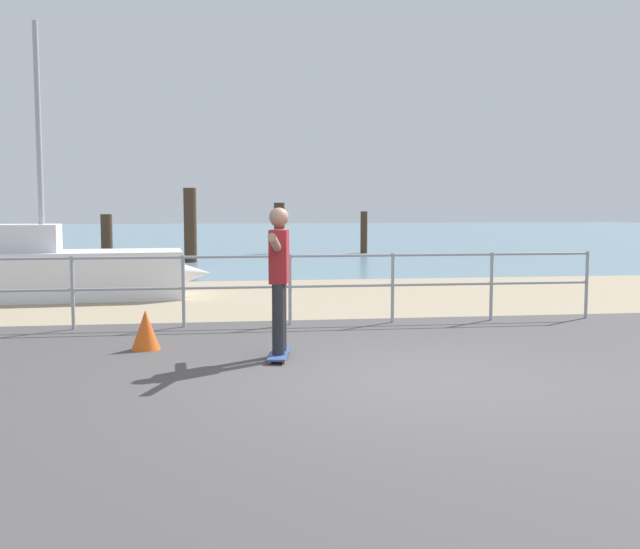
# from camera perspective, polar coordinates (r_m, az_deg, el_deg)

# --- Properties ---
(ground_plane) EXTENTS (24.00, 10.00, 0.04)m
(ground_plane) POSITION_cam_1_polar(r_m,az_deg,el_deg) (6.80, 8.48, -9.87)
(ground_plane) COLOR #474444
(ground_plane) RESTS_ON ground
(beach_strip) EXTENTS (24.00, 6.00, 0.04)m
(beach_strip) POSITION_cam_1_polar(r_m,az_deg,el_deg) (14.52, -0.50, -1.68)
(beach_strip) COLOR tan
(beach_strip) RESTS_ON ground
(sea_surface) EXTENTS (72.00, 50.00, 0.04)m
(sea_surface) POSITION_cam_1_polar(r_m,az_deg,el_deg) (42.37, -5.47, 2.93)
(sea_surface) COLOR slate
(sea_surface) RESTS_ON ground
(railing_fence) EXTENTS (12.25, 0.05, 1.05)m
(railing_fence) POSITION_cam_1_polar(r_m,az_deg,el_deg) (10.95, -10.23, -0.41)
(railing_fence) COLOR #9EA0A5
(railing_fence) RESTS_ON ground
(sailboat) EXTENTS (5.01, 1.71, 5.02)m
(sailboat) POSITION_cam_1_polar(r_m,az_deg,el_deg) (14.74, -18.29, 0.19)
(sailboat) COLOR silver
(sailboat) RESTS_ON ground
(skateboard) EXTENTS (0.35, 0.82, 0.08)m
(skateboard) POSITION_cam_1_polar(r_m,az_deg,el_deg) (8.72, -3.06, -5.97)
(skateboard) COLOR #334C8C
(skateboard) RESTS_ON ground
(skateboarder) EXTENTS (0.36, 1.44, 1.65)m
(skateboarder) POSITION_cam_1_polar(r_m,az_deg,el_deg) (8.59, -3.09, 0.26)
(skateboarder) COLOR #26262B
(skateboarder) RESTS_ON skateboard
(groyne_post_0) EXTENTS (0.40, 0.40, 1.41)m
(groyne_post_0) POSITION_cam_1_polar(r_m,az_deg,el_deg) (27.40, -15.72, 2.91)
(groyne_post_0) COLOR #422D1E
(groyne_post_0) RESTS_ON ground
(groyne_post_1) EXTENTS (0.38, 0.38, 2.24)m
(groyne_post_1) POSITION_cam_1_polar(r_m,az_deg,el_deg) (23.07, -9.72, 3.65)
(groyne_post_1) COLOR #422D1E
(groyne_post_1) RESTS_ON ground
(groyne_post_2) EXTENTS (0.38, 0.38, 1.80)m
(groyne_post_2) POSITION_cam_1_polar(r_m,az_deg,el_deg) (26.78, -3.07, 3.47)
(groyne_post_2) COLOR #422D1E
(groyne_post_2) RESTS_ON ground
(groyne_post_3) EXTENTS (0.25, 0.25, 1.50)m
(groyne_post_3) POSITION_cam_1_polar(r_m,az_deg,el_deg) (26.99, 3.32, 3.17)
(groyne_post_3) COLOR #422D1E
(groyne_post_3) RESTS_ON ground
(traffic_cone) EXTENTS (0.36, 0.36, 0.50)m
(traffic_cone) POSITION_cam_1_polar(r_m,az_deg,el_deg) (9.43, -12.96, -4.12)
(traffic_cone) COLOR #E55919
(traffic_cone) RESTS_ON ground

